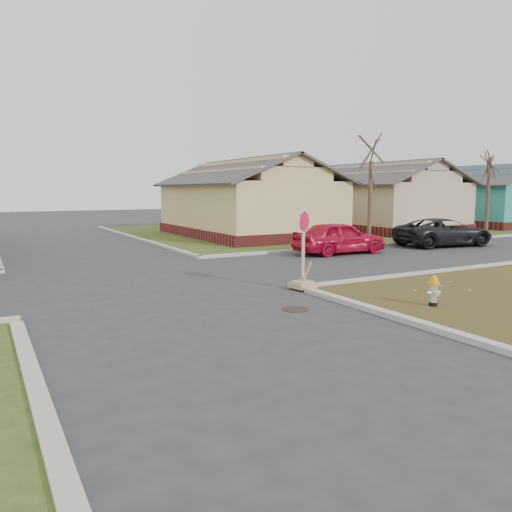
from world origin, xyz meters
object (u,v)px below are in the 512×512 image
fire_hydrant (434,289)px  red_sedan (339,238)px  dark_pickup (444,232)px  stop_sign (303,271)px

fire_hydrant → red_sedan: bearing=83.8°
fire_hydrant → dark_pickup: bearing=59.2°
red_sedan → fire_hydrant: bearing=156.5°
stop_sign → red_sedan: 8.19m
fire_hydrant → red_sedan: red_sedan is taller
red_sedan → dark_pickup: size_ratio=0.84×
dark_pickup → stop_sign: bearing=122.7°
fire_hydrant → dark_pickup: (10.83, 8.94, 0.24)m
red_sedan → dark_pickup: 6.44m
fire_hydrant → stop_sign: stop_sign is taller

